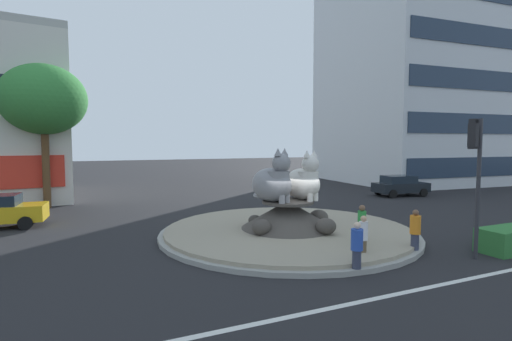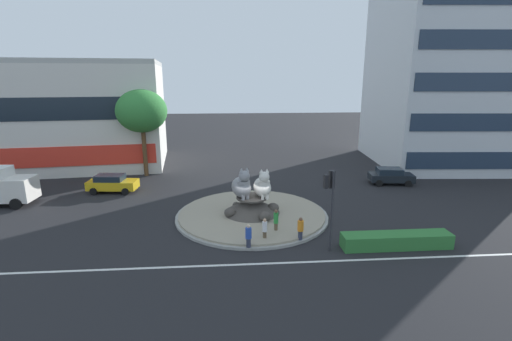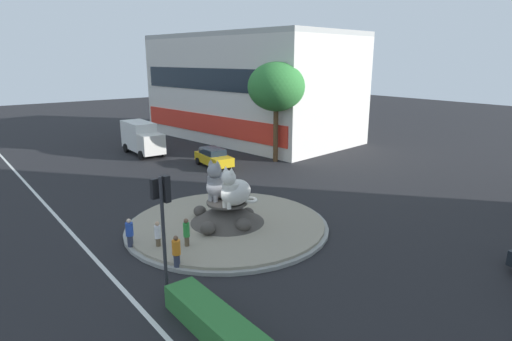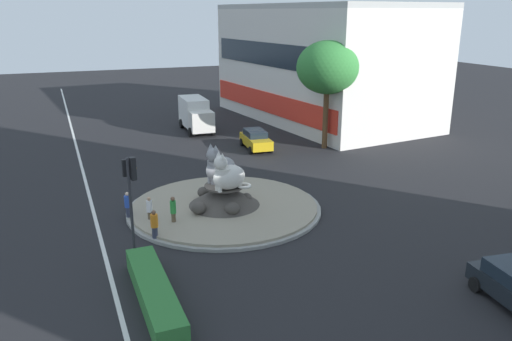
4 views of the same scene
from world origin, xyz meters
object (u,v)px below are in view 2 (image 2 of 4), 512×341
object	(u,v)px
shophouse_block	(54,115)
pedestrian_green_shirt	(276,221)
hatchback_near_shophouse	(112,183)
pedestrian_orange_shirt	(300,229)
cat_statue_white	(263,186)
pedestrian_white_shirt	(265,230)
sedan_on_far_lane	(391,176)
pedestrian_blue_shirt	(248,237)
broadleaf_tree_behind_island	(142,111)
cat_statue_grey	(242,186)
traffic_light_mast	(330,193)
office_tower	(454,28)

from	to	relation	value
shophouse_block	pedestrian_green_shirt	xyz separation A→B (m)	(22.94, -21.50, -5.01)
hatchback_near_shophouse	pedestrian_orange_shirt	bearing A→B (deg)	-31.99
cat_statue_white	pedestrian_orange_shirt	size ratio (longest dim) A/B	1.40
pedestrian_white_shirt	pedestrian_green_shirt	bearing A→B (deg)	42.64
shophouse_block	sedan_on_far_lane	xyz separation A→B (m)	(35.57, -10.71, -5.12)
pedestrian_blue_shirt	pedestrian_orange_shirt	size ratio (longest dim) A/B	0.99
broadleaf_tree_behind_island	pedestrian_blue_shirt	size ratio (longest dim) A/B	5.43
broadleaf_tree_behind_island	pedestrian_green_shirt	xyz separation A→B (m)	(11.74, -15.81, -5.81)
broadleaf_tree_behind_island	pedestrian_green_shirt	bearing A→B (deg)	-53.40
pedestrian_orange_shirt	cat_statue_grey	bearing A→B (deg)	118.33
shophouse_block	pedestrian_white_shirt	bearing A→B (deg)	-52.21
broadleaf_tree_behind_island	pedestrian_blue_shirt	distance (m)	21.25
pedestrian_blue_shirt	sedan_on_far_lane	bearing A→B (deg)	75.83
pedestrian_blue_shirt	hatchback_near_shophouse	xyz separation A→B (m)	(-11.63, 12.32, -0.02)
traffic_light_mast	hatchback_near_shophouse	bearing A→B (deg)	44.58
pedestrian_blue_shirt	cat_statue_grey	bearing A→B (deg)	126.05
cat_statue_white	pedestrian_white_shirt	bearing A→B (deg)	-14.03
traffic_light_mast	pedestrian_white_shirt	size ratio (longest dim) A/B	3.10
cat_statue_grey	traffic_light_mast	bearing A→B (deg)	17.98
office_tower	sedan_on_far_lane	xyz separation A→B (m)	(-9.82, -8.73, -14.62)
traffic_light_mast	sedan_on_far_lane	world-z (taller)	traffic_light_mast
cat_statue_grey	traffic_light_mast	size ratio (longest dim) A/B	0.53
pedestrian_orange_shirt	traffic_light_mast	bearing A→B (deg)	-48.26
cat_statue_white	pedestrian_green_shirt	xyz separation A→B (m)	(0.57, -3.30, -1.42)
broadleaf_tree_behind_island	sedan_on_far_lane	xyz separation A→B (m)	(24.37, -5.01, -5.92)
sedan_on_far_lane	cat_statue_white	bearing A→B (deg)	-142.96
cat_statue_white	hatchback_near_shophouse	xyz separation A→B (m)	(-12.99, 6.92, -1.51)
traffic_light_mast	broadleaf_tree_behind_island	bearing A→B (deg)	30.91
office_tower	pedestrian_blue_shirt	xyz separation A→B (m)	(-24.38, -21.63, -14.58)
cat_statue_grey	broadleaf_tree_behind_island	xyz separation A→B (m)	(-9.65, 12.49, 4.35)
cat_statue_grey	pedestrian_blue_shirt	size ratio (longest dim) A/B	1.60
pedestrian_orange_shirt	sedan_on_far_lane	distance (m)	16.51
pedestrian_green_shirt	pedestrian_orange_shirt	size ratio (longest dim) A/B	1.04
cat_statue_grey	hatchback_near_shophouse	size ratio (longest dim) A/B	0.59
cat_statue_grey	pedestrian_orange_shirt	world-z (taller)	cat_statue_grey
pedestrian_green_shirt	sedan_on_far_lane	world-z (taller)	pedestrian_green_shirt
cat_statue_white	hatchback_near_shophouse	size ratio (longest dim) A/B	0.52
office_tower	traffic_light_mast	bearing A→B (deg)	-127.79
office_tower	pedestrian_green_shirt	distance (m)	33.10
cat_statue_white	office_tower	xyz separation A→B (m)	(23.02, 16.23, 13.09)
shophouse_block	broadleaf_tree_behind_island	world-z (taller)	shophouse_block
cat_statue_grey	cat_statue_white	distance (m)	1.53
pedestrian_green_shirt	sedan_on_far_lane	size ratio (longest dim) A/B	0.40
cat_statue_grey	sedan_on_far_lane	xyz separation A→B (m)	(14.73, 7.47, -1.57)
cat_statue_white	office_tower	world-z (taller)	office_tower
cat_statue_grey	broadleaf_tree_behind_island	world-z (taller)	broadleaf_tree_behind_island
pedestrian_blue_shirt	hatchback_near_shophouse	size ratio (longest dim) A/B	0.37
cat_statue_white	shophouse_block	size ratio (longest dim) A/B	0.09
pedestrian_green_shirt	hatchback_near_shophouse	bearing A→B (deg)	171.83
pedestrian_green_shirt	sedan_on_far_lane	bearing A→B (deg)	69.37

